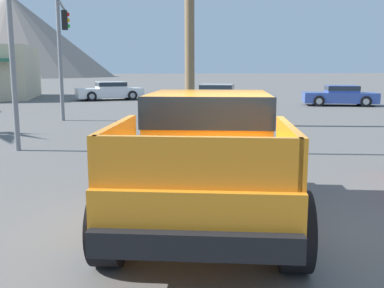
{
  "coord_description": "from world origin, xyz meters",
  "views": [
    {
      "loc": [
        -1.7,
        -5.69,
        2.16
      ],
      "look_at": [
        -0.31,
        1.2,
        0.97
      ],
      "focal_mm": 42.0,
      "sensor_mm": 36.0,
      "label": 1
    }
  ],
  "objects_px": {
    "parked_car_white": "(110,91)",
    "parked_car_silver": "(218,94)",
    "parked_car_blue": "(340,95)",
    "traffic_light_main": "(62,34)",
    "orange_pickup_truck": "(207,148)"
  },
  "relations": [
    {
      "from": "parked_car_white",
      "to": "parked_car_blue",
      "type": "bearing_deg",
      "value": -130.95
    },
    {
      "from": "parked_car_silver",
      "to": "traffic_light_main",
      "type": "bearing_deg",
      "value": -38.76
    },
    {
      "from": "parked_car_silver",
      "to": "traffic_light_main",
      "type": "distance_m",
      "value": 9.96
    },
    {
      "from": "parked_car_blue",
      "to": "parked_car_silver",
      "type": "xyz_separation_m",
      "value": [
        -6.78,
        1.77,
        0.03
      ]
    },
    {
      "from": "parked_car_blue",
      "to": "orange_pickup_truck",
      "type": "bearing_deg",
      "value": 164.32
    },
    {
      "from": "orange_pickup_truck",
      "to": "traffic_light_main",
      "type": "height_order",
      "value": "traffic_light_main"
    },
    {
      "from": "parked_car_white",
      "to": "parked_car_blue",
      "type": "distance_m",
      "value": 14.87
    },
    {
      "from": "parked_car_blue",
      "to": "parked_car_white",
      "type": "bearing_deg",
      "value": 78.88
    },
    {
      "from": "parked_car_blue",
      "to": "parked_car_silver",
      "type": "relative_size",
      "value": 0.93
    },
    {
      "from": "traffic_light_main",
      "to": "parked_car_silver",
      "type": "bearing_deg",
      "value": -60.62
    },
    {
      "from": "parked_car_white",
      "to": "parked_car_silver",
      "type": "relative_size",
      "value": 0.98
    },
    {
      "from": "parked_car_blue",
      "to": "parked_car_silver",
      "type": "bearing_deg",
      "value": 94.1
    },
    {
      "from": "orange_pickup_truck",
      "to": "parked_car_white",
      "type": "xyz_separation_m",
      "value": [
        -0.89,
        24.91,
        -0.4
      ]
    },
    {
      "from": "parked_car_silver",
      "to": "orange_pickup_truck",
      "type": "bearing_deg",
      "value": 6.69
    },
    {
      "from": "orange_pickup_truck",
      "to": "parked_car_white",
      "type": "bearing_deg",
      "value": 107.79
    }
  ]
}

